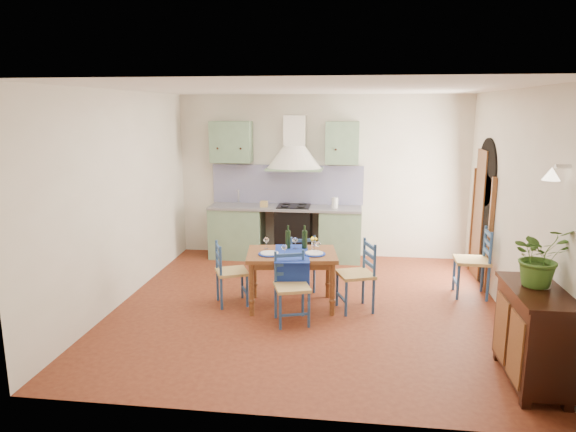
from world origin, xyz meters
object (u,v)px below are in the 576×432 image
object	(u,v)px
dining_table	(292,259)
potted_plant	(540,256)
chair_near	(291,287)
sideboard	(534,333)

from	to	relation	value
dining_table	potted_plant	bearing A→B (deg)	-31.43
chair_near	sideboard	xyz separation A→B (m)	(2.42, -1.13, 0.06)
dining_table	sideboard	xyz separation A→B (m)	(2.48, -1.64, -0.14)
dining_table	sideboard	size ratio (longest dim) A/B	1.18
chair_near	potted_plant	world-z (taller)	potted_plant
chair_near	potted_plant	bearing A→B (deg)	-22.63
sideboard	potted_plant	world-z (taller)	potted_plant
dining_table	chair_near	distance (m)	0.55
chair_near	sideboard	bearing A→B (deg)	-25.02
dining_table	chair_near	world-z (taller)	dining_table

